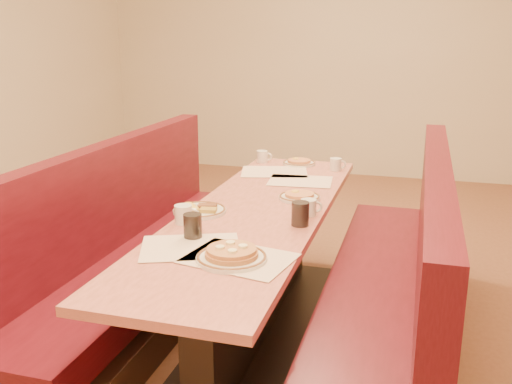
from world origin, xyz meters
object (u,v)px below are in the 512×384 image
(booth_left, at_px, (135,263))
(eggs_plate, at_px, (199,210))
(soda_tumbler_near, at_px, (193,226))
(coffee_mug_a, at_px, (309,207))
(coffee_mug_c, at_px, (336,164))
(coffee_mug_b, at_px, (184,214))
(booth_right, at_px, (395,294))
(soda_tumbler_mid, at_px, (300,214))
(diner_table, at_px, (257,275))
(pancake_plate, at_px, (232,255))
(coffee_mug_d, at_px, (263,156))

(booth_left, relative_size, eggs_plate, 9.11)
(soda_tumbler_near, bearing_deg, coffee_mug_a, 47.17)
(eggs_plate, bearing_deg, coffee_mug_c, 64.70)
(booth_left, relative_size, coffee_mug_b, 20.77)
(booth_right, height_order, soda_tumbler_mid, booth_right)
(diner_table, xyz_separation_m, pancake_plate, (0.10, -0.70, 0.40))
(booth_left, bearing_deg, soda_tumbler_mid, -10.49)
(coffee_mug_a, distance_m, coffee_mug_b, 0.63)
(eggs_plate, height_order, coffee_mug_d, coffee_mug_d)
(pancake_plate, bearing_deg, diner_table, 97.84)
(diner_table, bearing_deg, coffee_mug_a, -4.59)
(booth_right, bearing_deg, coffee_mug_a, -177.10)
(coffee_mug_d, bearing_deg, coffee_mug_b, -96.76)
(coffee_mug_b, bearing_deg, coffee_mug_a, 13.91)
(eggs_plate, bearing_deg, booth_right, 7.70)
(pancake_plate, distance_m, soda_tumbler_mid, 0.54)
(pancake_plate, height_order, coffee_mug_b, coffee_mug_b)
(coffee_mug_b, relative_size, soda_tumbler_near, 1.05)
(coffee_mug_a, distance_m, soda_tumbler_near, 0.65)
(coffee_mug_b, height_order, soda_tumbler_mid, soda_tumbler_mid)
(soda_tumbler_mid, bearing_deg, coffee_mug_d, 113.07)
(diner_table, relative_size, coffee_mug_d, 22.38)
(booth_left, xyz_separation_m, eggs_plate, (0.46, -0.14, 0.41))
(diner_table, distance_m, eggs_plate, 0.50)
(soda_tumbler_near, bearing_deg, coffee_mug_b, 123.57)
(booth_left, relative_size, coffee_mug_a, 22.98)
(eggs_plate, height_order, soda_tumbler_mid, soda_tumbler_mid)
(pancake_plate, bearing_deg, coffee_mug_c, 84.31)
(diner_table, height_order, booth_left, booth_left)
(booth_right, bearing_deg, diner_table, 180.00)
(coffee_mug_d, bearing_deg, booth_right, -54.24)
(diner_table, height_order, coffee_mug_c, coffee_mug_c)
(booth_right, bearing_deg, coffee_mug_b, -162.63)
(diner_table, xyz_separation_m, booth_right, (0.73, 0.00, -0.01))
(eggs_plate, bearing_deg, pancake_plate, -56.78)
(booth_right, bearing_deg, eggs_plate, -172.30)
(booth_right, relative_size, coffee_mug_d, 22.38)
(diner_table, height_order, soda_tumbler_mid, soda_tumbler_mid)
(booth_right, distance_m, coffee_mug_a, 0.62)
(eggs_plate, height_order, coffee_mug_a, coffee_mug_a)
(booth_right, height_order, eggs_plate, booth_right)
(pancake_plate, xyz_separation_m, coffee_mug_c, (0.17, 1.70, 0.02))
(booth_right, distance_m, coffee_mug_d, 1.55)
(eggs_plate, bearing_deg, soda_tumbler_mid, -5.26)
(soda_tumbler_near, bearing_deg, diner_table, 72.54)
(booth_left, distance_m, pancake_plate, 1.16)
(soda_tumbler_mid, bearing_deg, diner_table, 145.57)
(coffee_mug_b, relative_size, coffee_mug_c, 1.10)
(booth_right, bearing_deg, coffee_mug_d, 132.52)
(coffee_mug_c, bearing_deg, soda_tumbler_near, -112.78)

